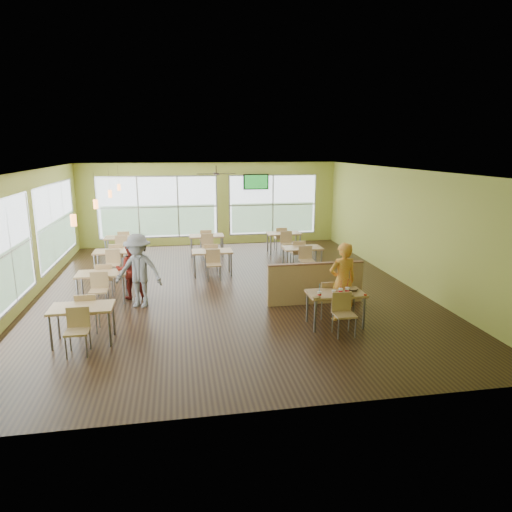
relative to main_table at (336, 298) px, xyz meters
The scene contains 20 objects.
room 3.73m from the main_table, 123.69° to the left, with size 12.00×12.04×3.20m.
window_bays 7.70m from the main_table, 127.41° to the left, with size 9.24×10.24×2.38m.
main_table is the anchor object (origin of this frame).
half_wall_divider 1.45m from the main_table, 90.00° to the left, with size 2.40×0.14×1.04m.
dining_tables 5.61m from the main_table, 122.91° to the left, with size 6.92×8.72×0.87m.
pendant_lights 6.62m from the main_table, 144.75° to the left, with size 0.11×7.31×0.86m.
ceiling_fan 6.73m from the main_table, 108.43° to the left, with size 1.25×1.25×0.29m.
tv_backwall 9.08m from the main_table, 91.29° to the left, with size 1.00×0.07×0.60m.
man_plaid 0.48m from the main_table, 50.57° to the left, with size 0.65×0.42×1.77m, color orange.
patron_maroon 5.24m from the main_table, 149.43° to the left, with size 0.73×0.57×1.51m, color #5D150E.
patron_grey 4.69m from the main_table, 155.17° to the left, with size 1.16×0.67×1.80m, color slate.
cup_blue 0.54m from the main_table, 151.58° to the right, with size 0.09×0.09×0.32m.
cup_yellow 0.30m from the main_table, 121.77° to the right, with size 0.09×0.09×0.32m.
cup_red_near 0.22m from the main_table, 57.19° to the right, with size 0.09×0.09×0.33m.
cup_red_far 0.31m from the main_table, 27.66° to the right, with size 0.10×0.10×0.35m.
food_basket 0.42m from the main_table, ahead, with size 0.25×0.25×0.06m.
ketchup_cup 0.63m from the main_table, 28.99° to the right, with size 0.07×0.07×0.03m, color #AE220B.
wrapper_left 0.62m from the main_table, 150.42° to the right, with size 0.18×0.16×0.04m, color tan.
wrapper_mid 0.15m from the main_table, 69.30° to the left, with size 0.21×0.19×0.05m, color tan.
wrapper_right 0.39m from the main_table, 50.16° to the right, with size 0.15×0.13×0.04m, color tan.
Camera 1 is at (-1.27, -11.88, 3.79)m, focal length 32.00 mm.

